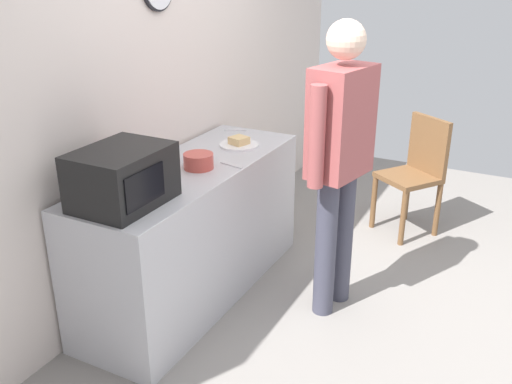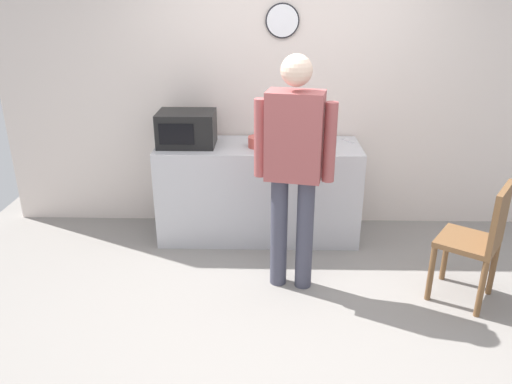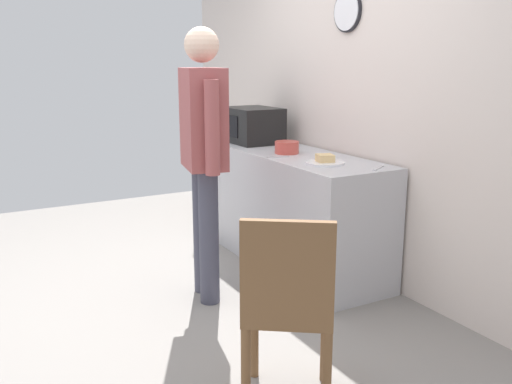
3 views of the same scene
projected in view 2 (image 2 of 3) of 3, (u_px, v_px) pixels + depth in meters
ground_plane at (291, 310)px, 3.66m from camera, size 6.00×6.00×0.00m
back_wall at (287, 91)px, 4.65m from camera, size 5.40×0.13×2.60m
kitchen_counter at (258, 191)px, 4.63m from camera, size 1.82×0.62×0.89m
microwave at (187, 128)px, 4.41m from camera, size 0.50×0.39×0.30m
sandwich_plate at (315, 145)px, 4.39m from camera, size 0.27×0.27×0.07m
salad_bowl at (258, 142)px, 4.39m from camera, size 0.18×0.18×0.09m
fork_utensil at (274, 152)px, 4.26m from camera, size 0.05×0.17×0.01m
spoon_utensil at (347, 141)px, 4.57m from camera, size 0.10×0.16×0.01m
person_standing at (294, 159)px, 3.60m from camera, size 0.58×0.32×1.79m
wooden_chair at (480, 238)px, 3.59m from camera, size 0.56×0.56×0.94m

